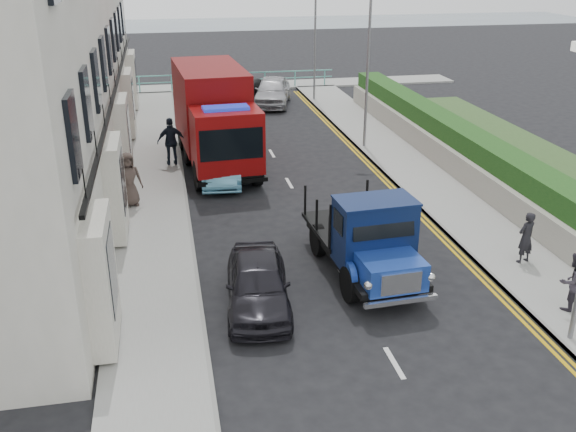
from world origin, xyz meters
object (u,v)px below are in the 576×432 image
object	(u,v)px
parked_car_front	(258,283)
bedford_lorry	(371,244)
lamp_far	(313,33)
red_lorry	(214,115)
pedestrian_east_near	(526,238)
lamp_mid	(365,60)

from	to	relation	value
parked_car_front	bedford_lorry	bearing A→B (deg)	19.06
lamp_far	bedford_lorry	distance (m)	22.73
bedford_lorry	parked_car_front	size ratio (longest dim) A/B	1.34
lamp_far	parked_car_front	distance (m)	24.21
red_lorry	pedestrian_east_near	bearing A→B (deg)	-58.91
lamp_mid	pedestrian_east_near	bearing A→B (deg)	-84.94
lamp_far	pedestrian_east_near	world-z (taller)	lamp_far
lamp_far	red_lorry	xyz separation A→B (m)	(-6.76, -10.98, -1.87)
pedestrian_east_near	parked_car_front	bearing A→B (deg)	-11.89
lamp_far	parked_car_front	xyz separation A→B (m)	(-6.78, -23.00, -3.33)
lamp_mid	parked_car_front	size ratio (longest dim) A/B	1.78
lamp_far	lamp_mid	bearing A→B (deg)	-90.00
parked_car_front	pedestrian_east_near	xyz separation A→B (m)	(7.86, 0.80, 0.22)
parked_car_front	pedestrian_east_near	world-z (taller)	pedestrian_east_near
lamp_far	red_lorry	bearing A→B (deg)	-121.63
lamp_mid	lamp_far	xyz separation A→B (m)	(0.00, 10.00, 0.00)
lamp_mid	lamp_far	bearing A→B (deg)	90.00
parked_car_front	pedestrian_east_near	distance (m)	7.90
lamp_far	pedestrian_east_near	bearing A→B (deg)	-87.22
lamp_far	parked_car_front	size ratio (longest dim) A/B	1.78
lamp_far	red_lorry	distance (m)	13.03
bedford_lorry	lamp_far	bearing A→B (deg)	77.42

